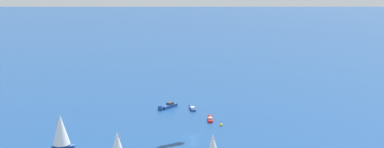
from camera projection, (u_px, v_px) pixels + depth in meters
ground_plane at (193, 137)px, 161.19m from camera, size 2000.00×2000.00×0.00m
motorboat_near_centre at (210, 119)px, 180.59m from camera, size 5.76×6.84×2.08m
motorboat_far_port at (167, 106)px, 197.72m from camera, size 2.89×10.10×2.91m
sailboat_inshore at (117, 146)px, 137.92m from camera, size 5.99×8.70×10.86m
motorboat_offshore at (192, 108)px, 195.82m from camera, size 6.45×6.01×2.04m
sailboat_trailing at (213, 144)px, 143.56m from camera, size 4.70×6.16×7.88m
sailboat_ahead at (61, 132)px, 148.37m from camera, size 7.52×10.37×13.12m
marker_buoy at (221, 125)px, 173.73m from camera, size 1.10×1.10×2.10m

